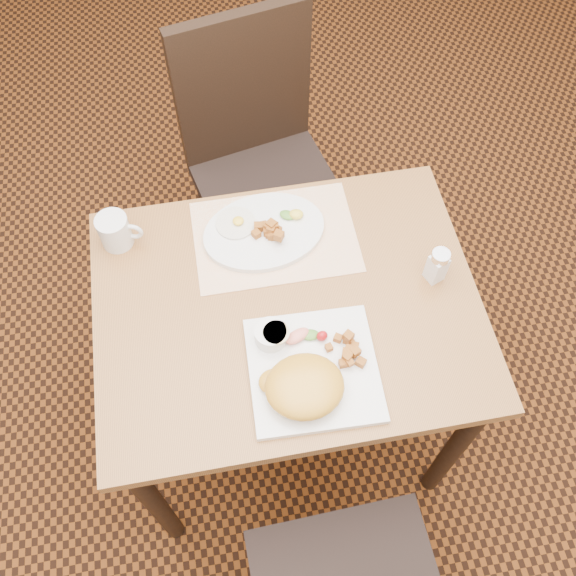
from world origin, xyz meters
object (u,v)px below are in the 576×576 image
at_px(coffee_mug, 116,231).
at_px(chair_far, 259,155).
at_px(plate_square, 313,370).
at_px(plate_oval, 264,232).
at_px(table, 288,326).
at_px(salt_shaker, 437,265).

bearing_deg(coffee_mug, chair_far, 45.40).
height_order(plate_square, plate_oval, plate_oval).
bearing_deg(plate_square, chair_far, 89.74).
relative_size(table, plate_square, 3.21).
bearing_deg(coffee_mug, salt_shaker, -18.00).
xyz_separation_m(salt_shaker, coffee_mug, (-0.73, 0.24, -0.01)).
distance_m(chair_far, plate_square, 0.87).
height_order(table, coffee_mug, coffee_mug).
xyz_separation_m(plate_square, salt_shaker, (0.33, 0.19, 0.04)).
xyz_separation_m(table, plate_square, (0.03, -0.18, 0.12)).
bearing_deg(plate_oval, coffee_mug, 173.21).
distance_m(table, plate_square, 0.21).
relative_size(plate_oval, salt_shaker, 3.05).
bearing_deg(plate_square, plate_oval, 96.97).
bearing_deg(plate_oval, chair_far, 83.64).
bearing_deg(table, chair_far, 87.47).
bearing_deg(coffee_mug, plate_oval, -6.79).
relative_size(plate_square, coffee_mug, 2.57).
relative_size(chair_far, salt_shaker, 9.70).
xyz_separation_m(table, plate_oval, (-0.02, 0.21, 0.12)).
bearing_deg(chair_far, coffee_mug, 33.27).
height_order(plate_square, coffee_mug, coffee_mug).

